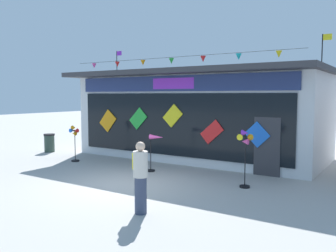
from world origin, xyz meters
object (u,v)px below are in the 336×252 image
Objects in this scene: trash_bin at (49,143)px; wind_spinner_far_left at (74,138)px; kite_shop_building at (201,114)px; wind_spinner_center_left at (245,146)px; person_near_camera at (140,176)px; wind_spinner_left at (155,145)px.

wind_spinner_far_left is at bearing -20.06° from trash_bin.
kite_shop_building is at bearing 24.03° from trash_bin.
wind_spinner_center_left reaches higher than person_near_camera.
kite_shop_building is 8.02× the size of wind_spinner_left.
kite_shop_building reaches higher than wind_spinner_far_left.
wind_spinner_far_left is 7.43m from wind_spinner_center_left.
kite_shop_building is 7.45m from trash_bin.
wind_spinner_center_left is 3.71m from person_near_camera.
kite_shop_building is 6.27× the size of wind_spinner_center_left.
wind_spinner_left is 0.78× the size of wind_spinner_center_left.
wind_spinner_center_left is at bearing -6.80° from trash_bin.
kite_shop_building is at bearing 93.33° from wind_spinner_left.
kite_shop_building is 4.00m from wind_spinner_left.
wind_spinner_left is at bearing 68.85° from person_near_camera.
wind_spinner_far_left is 0.86× the size of wind_spinner_center_left.
wind_spinner_center_left reaches higher than trash_bin.
person_near_camera is at bearing -108.49° from wind_spinner_center_left.
wind_spinner_left is 4.47m from person_near_camera.
wind_spinner_far_left reaches higher than trash_bin.
wind_spinner_far_left is 7.24m from person_near_camera.
wind_spinner_center_left reaches higher than wind_spinner_far_left.
wind_spinner_far_left is 3.95m from wind_spinner_left.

